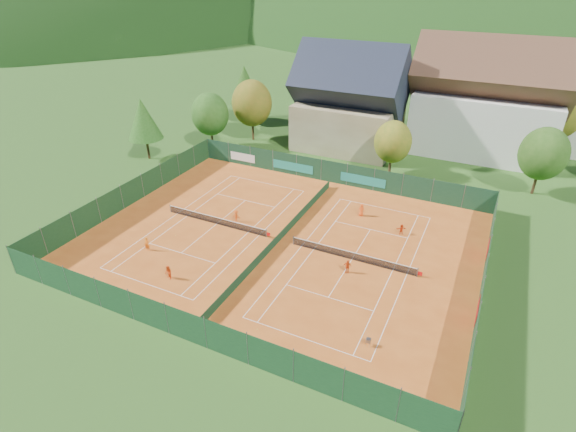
{
  "coord_description": "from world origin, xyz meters",
  "views": [
    {
      "loc": [
        18.19,
        -35.73,
        25.76
      ],
      "look_at": [
        0.0,
        2.0,
        2.0
      ],
      "focal_mm": 28.0,
      "sensor_mm": 36.0,
      "label": 1
    }
  ],
  "objects_px": {
    "player_left_mid": "(168,273)",
    "chalet": "(349,105)",
    "hotel_block_a": "(486,105)",
    "player_right_far_b": "(401,229)",
    "player_left_far": "(236,216)",
    "player_right_far_a": "(362,210)",
    "player_right_near": "(347,266)",
    "ball_hopper": "(368,340)",
    "player_left_near": "(147,244)"
  },
  "relations": [
    {
      "from": "player_left_mid",
      "to": "player_right_far_b",
      "type": "relative_size",
      "value": 1.2
    },
    {
      "from": "ball_hopper",
      "to": "player_right_far_b",
      "type": "relative_size",
      "value": 0.67
    },
    {
      "from": "player_left_mid",
      "to": "player_left_far",
      "type": "height_order",
      "value": "player_left_mid"
    },
    {
      "from": "player_right_far_b",
      "to": "hotel_block_a",
      "type": "bearing_deg",
      "value": -130.81
    },
    {
      "from": "player_right_far_a",
      "to": "hotel_block_a",
      "type": "bearing_deg",
      "value": -110.91
    },
    {
      "from": "player_right_far_b",
      "to": "chalet",
      "type": "bearing_deg",
      "value": -89.84
    },
    {
      "from": "player_right_near",
      "to": "player_left_mid",
      "type": "bearing_deg",
      "value": -168.26
    },
    {
      "from": "player_left_far",
      "to": "player_right_far_a",
      "type": "height_order",
      "value": "player_right_far_a"
    },
    {
      "from": "player_left_near",
      "to": "player_right_far_a",
      "type": "xyz_separation_m",
      "value": [
        17.47,
        16.45,
        -0.01
      ]
    },
    {
      "from": "player_right_far_b",
      "to": "player_right_near",
      "type": "bearing_deg",
      "value": 40.31
    },
    {
      "from": "chalet",
      "to": "player_left_far",
      "type": "bearing_deg",
      "value": -96.58
    },
    {
      "from": "hotel_block_a",
      "to": "player_left_far",
      "type": "distance_m",
      "value": 41.58
    },
    {
      "from": "chalet",
      "to": "player_left_far",
      "type": "distance_m",
      "value": 29.26
    },
    {
      "from": "hotel_block_a",
      "to": "player_right_far_a",
      "type": "distance_m",
      "value": 29.55
    },
    {
      "from": "player_right_near",
      "to": "player_left_far",
      "type": "bearing_deg",
      "value": 148.16
    },
    {
      "from": "ball_hopper",
      "to": "player_right_near",
      "type": "relative_size",
      "value": 0.57
    },
    {
      "from": "chalet",
      "to": "player_right_near",
      "type": "xyz_separation_m",
      "value": [
        11.25,
        -32.2,
        -5.92
      ]
    },
    {
      "from": "player_left_mid",
      "to": "player_right_near",
      "type": "relative_size",
      "value": 1.03
    },
    {
      "from": "player_right_far_a",
      "to": "player_right_far_b",
      "type": "xyz_separation_m",
      "value": [
        5.14,
        -2.04,
        -0.16
      ]
    },
    {
      "from": "ball_hopper",
      "to": "player_right_near",
      "type": "distance_m",
      "value": 9.39
    },
    {
      "from": "player_right_near",
      "to": "player_right_far_b",
      "type": "xyz_separation_m",
      "value": [
        2.99,
        9.12,
        -0.1
      ]
    },
    {
      "from": "player_left_near",
      "to": "player_right_far_b",
      "type": "distance_m",
      "value": 26.82
    },
    {
      "from": "hotel_block_a",
      "to": "player_right_far_b",
      "type": "distance_m",
      "value": 30.23
    },
    {
      "from": "chalet",
      "to": "hotel_block_a",
      "type": "height_order",
      "value": "hotel_block_a"
    },
    {
      "from": "hotel_block_a",
      "to": "player_right_far_b",
      "type": "bearing_deg",
      "value": -99.28
    },
    {
      "from": "ball_hopper",
      "to": "player_left_near",
      "type": "distance_m",
      "value": 24.36
    },
    {
      "from": "player_left_near",
      "to": "player_right_far_a",
      "type": "height_order",
      "value": "player_left_near"
    },
    {
      "from": "hotel_block_a",
      "to": "player_right_near",
      "type": "distance_m",
      "value": 39.55
    },
    {
      "from": "ball_hopper",
      "to": "player_left_mid",
      "type": "xyz_separation_m",
      "value": [
        -19.17,
        0.05,
        0.17
      ]
    },
    {
      "from": "player_left_mid",
      "to": "chalet",
      "type": "bearing_deg",
      "value": 110.84
    },
    {
      "from": "ball_hopper",
      "to": "player_left_near",
      "type": "height_order",
      "value": "player_left_near"
    },
    {
      "from": "player_right_far_b",
      "to": "player_left_mid",
      "type": "bearing_deg",
      "value": 12.94
    },
    {
      "from": "ball_hopper",
      "to": "player_right_far_a",
      "type": "distance_m",
      "value": 20.5
    },
    {
      "from": "chalet",
      "to": "player_left_mid",
      "type": "relative_size",
      "value": 11.22
    },
    {
      "from": "ball_hopper",
      "to": "player_right_far_a",
      "type": "relative_size",
      "value": 0.53
    },
    {
      "from": "ball_hopper",
      "to": "player_left_far",
      "type": "xyz_separation_m",
      "value": [
        -19.1,
        11.94,
        0.15
      ]
    },
    {
      "from": "player_left_mid",
      "to": "hotel_block_a",
      "type": "bearing_deg",
      "value": 89.85
    },
    {
      "from": "hotel_block_a",
      "to": "player_right_far_a",
      "type": "relative_size",
      "value": 14.26
    },
    {
      "from": "player_left_near",
      "to": "player_left_mid",
      "type": "bearing_deg",
      "value": -42.08
    },
    {
      "from": "player_right_far_a",
      "to": "player_right_far_b",
      "type": "distance_m",
      "value": 5.53
    },
    {
      "from": "player_left_near",
      "to": "player_right_far_b",
      "type": "height_order",
      "value": "player_left_near"
    },
    {
      "from": "player_left_near",
      "to": "player_right_near",
      "type": "relative_size",
      "value": 1.1
    },
    {
      "from": "player_left_far",
      "to": "chalet",
      "type": "bearing_deg",
      "value": -96.07
    },
    {
      "from": "player_right_near",
      "to": "player_right_far_b",
      "type": "bearing_deg",
      "value": 54.41
    },
    {
      "from": "player_right_near",
      "to": "player_right_far_a",
      "type": "relative_size",
      "value": 0.93
    },
    {
      "from": "player_right_near",
      "to": "player_right_far_a",
      "type": "xyz_separation_m",
      "value": [
        -2.15,
        11.16,
        0.05
      ]
    },
    {
      "from": "hotel_block_a",
      "to": "player_left_mid",
      "type": "height_order",
      "value": "hotel_block_a"
    },
    {
      "from": "player_left_far",
      "to": "player_right_far_a",
      "type": "xyz_separation_m",
      "value": [
        12.39,
        7.43,
        0.06
      ]
    },
    {
      "from": "chalet",
      "to": "player_right_near",
      "type": "height_order",
      "value": "chalet"
    },
    {
      "from": "hotel_block_a",
      "to": "player_left_mid",
      "type": "distance_m",
      "value": 51.89
    }
  ]
}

